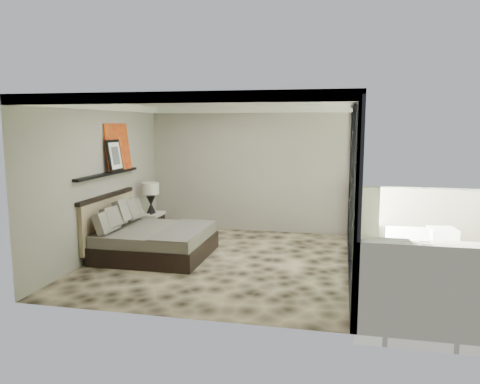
% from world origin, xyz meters
% --- Properties ---
extents(floor, '(5.00, 5.00, 0.00)m').
position_xyz_m(floor, '(0.00, 0.00, 0.00)').
color(floor, black).
rests_on(floor, ground).
extents(ceiling, '(4.50, 5.00, 0.02)m').
position_xyz_m(ceiling, '(0.00, 0.00, 2.79)').
color(ceiling, silver).
rests_on(ceiling, back_wall).
extents(back_wall, '(4.50, 0.02, 2.80)m').
position_xyz_m(back_wall, '(0.00, 2.49, 1.40)').
color(back_wall, gray).
rests_on(back_wall, floor).
extents(left_wall, '(0.02, 5.00, 2.80)m').
position_xyz_m(left_wall, '(-2.24, 0.00, 1.40)').
color(left_wall, gray).
rests_on(left_wall, floor).
extents(glass_wall, '(0.08, 5.00, 2.80)m').
position_xyz_m(glass_wall, '(2.25, 0.00, 1.40)').
color(glass_wall, white).
rests_on(glass_wall, floor).
extents(terrace_slab, '(3.00, 5.00, 0.12)m').
position_xyz_m(terrace_slab, '(3.75, 0.00, -0.06)').
color(terrace_slab, beige).
rests_on(terrace_slab, ground).
extents(picture_ledge, '(0.12, 2.20, 0.05)m').
position_xyz_m(picture_ledge, '(-2.18, 0.10, 1.50)').
color(picture_ledge, black).
rests_on(picture_ledge, left_wall).
extents(bed, '(1.94, 1.88, 1.07)m').
position_xyz_m(bed, '(-1.35, 0.05, 0.32)').
color(bed, black).
rests_on(bed, floor).
extents(nightstand, '(0.72, 0.72, 0.57)m').
position_xyz_m(nightstand, '(-1.99, 1.45, 0.28)').
color(nightstand, black).
rests_on(nightstand, floor).
extents(table_lamp, '(0.36, 0.36, 0.65)m').
position_xyz_m(table_lamp, '(-1.93, 1.46, 0.94)').
color(table_lamp, black).
rests_on(table_lamp, nightstand).
extents(abstract_canvas, '(0.13, 0.90, 0.90)m').
position_xyz_m(abstract_canvas, '(-2.19, 0.55, 1.97)').
color(abstract_canvas, red).
rests_on(abstract_canvas, picture_ledge).
extents(framed_print, '(0.11, 0.50, 0.60)m').
position_xyz_m(framed_print, '(-2.14, 0.30, 1.82)').
color(framed_print, black).
rests_on(framed_print, picture_ledge).
extents(ottoman, '(0.53, 0.53, 0.48)m').
position_xyz_m(ottoman, '(3.94, 1.40, 0.24)').
color(ottoman, white).
rests_on(ottoman, terrace_slab).
extents(lounger, '(0.76, 1.52, 0.59)m').
position_xyz_m(lounger, '(3.22, 0.17, 0.18)').
color(lounger, white).
rests_on(lounger, terrace_slab).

